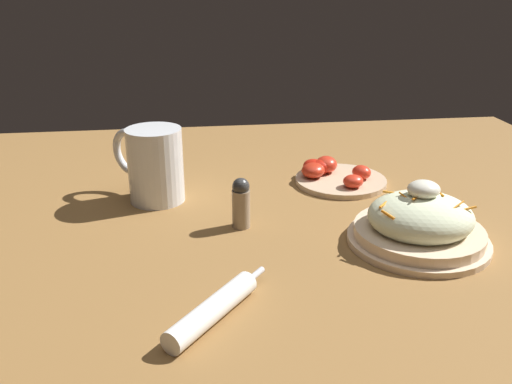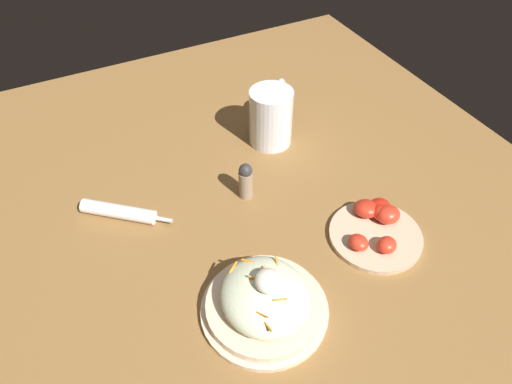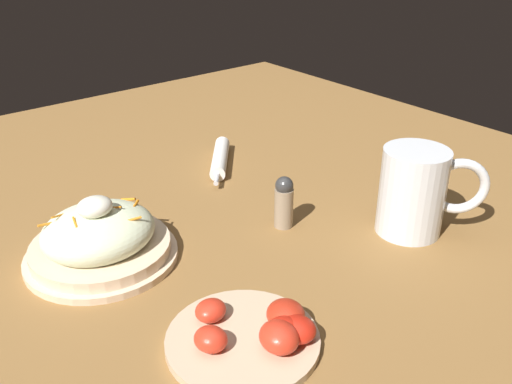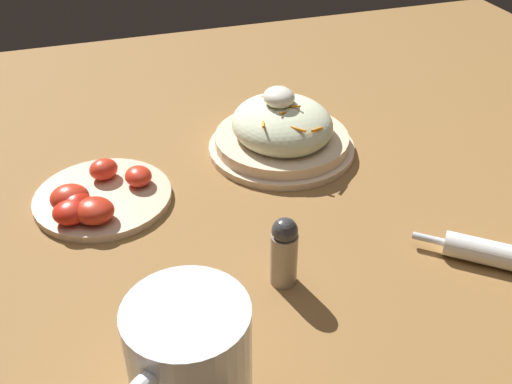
{
  "view_description": "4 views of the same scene",
  "coord_description": "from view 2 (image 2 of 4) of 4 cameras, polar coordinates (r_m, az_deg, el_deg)",
  "views": [
    {
      "loc": [
        -0.15,
        -0.69,
        0.38
      ],
      "look_at": [
        -0.05,
        0.1,
        0.06
      ],
      "focal_mm": 38.12,
      "sensor_mm": 36.0,
      "label": 1
    },
    {
      "loc": [
        0.56,
        -0.2,
        0.7
      ],
      "look_at": [
        -0.02,
        0.09,
        0.06
      ],
      "focal_mm": 33.52,
      "sensor_mm": 36.0,
      "label": 2
    },
    {
      "loc": [
        0.44,
        0.65,
        0.44
      ],
      "look_at": [
        -0.04,
        0.06,
        0.06
      ],
      "focal_mm": 39.59,
      "sensor_mm": 36.0,
      "label": 3
    },
    {
      "loc": [
        -0.52,
        0.27,
        0.45
      ],
      "look_at": [
        -0.02,
        0.11,
        0.09
      ],
      "focal_mm": 41.99,
      "sensor_mm": 36.0,
      "label": 4
    }
  ],
  "objects": [
    {
      "name": "tomato_plate",
      "position": [
        0.94,
        14.17,
        -4.07
      ],
      "size": [
        0.18,
        0.18,
        0.04
      ],
      "color": "#D1B28E",
      "rests_on": "ground_plane"
    },
    {
      "name": "beer_mug",
      "position": [
        1.09,
        1.83,
        8.79
      ],
      "size": [
        0.13,
        0.13,
        0.13
      ],
      "color": "white",
      "rests_on": "ground_plane"
    },
    {
      "name": "napkin_roll",
      "position": [
        0.97,
        -16.0,
        -2.27
      ],
      "size": [
        0.13,
        0.16,
        0.03
      ],
      "color": "white",
      "rests_on": "ground_plane"
    },
    {
      "name": "ground_plane",
      "position": [
        0.92,
        -4.41,
        -5.12
      ],
      "size": [
        1.43,
        1.43,
        0.0
      ],
      "primitive_type": "plane",
      "color": "olive"
    },
    {
      "name": "salad_plate",
      "position": [
        0.79,
        0.75,
        -12.95
      ],
      "size": [
        0.21,
        0.21,
        0.1
      ],
      "color": "beige",
      "rests_on": "ground_plane"
    },
    {
      "name": "salt_shaker",
      "position": [
        0.96,
        -1.23,
        1.38
      ],
      "size": [
        0.03,
        0.03,
        0.08
      ],
      "color": "gray",
      "rests_on": "ground_plane"
    }
  ]
}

